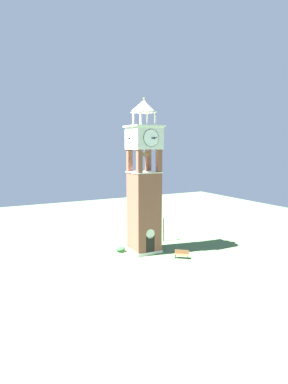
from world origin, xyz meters
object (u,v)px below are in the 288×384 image
(clock_tower, at_px, (144,189))
(park_bench, at_px, (182,254))
(lamp_post, at_px, (164,223))
(trash_bin, at_px, (142,237))

(clock_tower, bearing_deg, park_bench, -58.81)
(clock_tower, xyz_separation_m, lamp_post, (4.42, 2.70, -5.17))
(clock_tower, distance_m, trash_bin, 8.70)
(trash_bin, bearing_deg, park_bench, -86.55)
(park_bench, bearing_deg, lamp_post, 75.11)
(park_bench, relative_size, lamp_post, 0.44)
(trash_bin, bearing_deg, lamp_post, -36.80)
(trash_bin, bearing_deg, clock_tower, -114.62)
(clock_tower, height_order, park_bench, clock_tower)
(clock_tower, distance_m, park_bench, 8.66)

